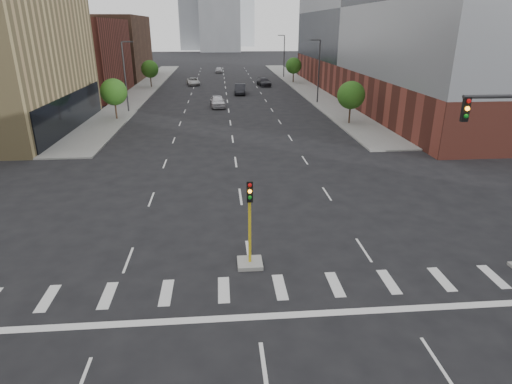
{
  "coord_description": "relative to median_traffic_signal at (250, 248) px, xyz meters",
  "views": [
    {
      "loc": [
        -1.24,
        -9.05,
        10.84
      ],
      "look_at": [
        0.58,
        12.34,
        2.5
      ],
      "focal_mm": 30.0,
      "sensor_mm": 36.0,
      "label": 1
    }
  ],
  "objects": [
    {
      "name": "car_deep_right",
      "position": [
        7.5,
        66.55,
        -0.22
      ],
      "size": [
        2.71,
        5.39,
        1.5
      ],
      "primitive_type": "imported",
      "rotation": [
        0.0,
        0.0,
        0.12
      ],
      "color": "black",
      "rests_on": "ground"
    },
    {
      "name": "car_near_left",
      "position": [
        -1.5,
        43.85,
        -0.13
      ],
      "size": [
        2.35,
        5.07,
        1.68
      ],
      "primitive_type": "imported",
      "rotation": [
        0.0,
        0.0,
        0.07
      ],
      "color": "silver",
      "rests_on": "ground"
    },
    {
      "name": "median_traffic_signal",
      "position": [
        0.0,
        0.0,
        0.0
      ],
      "size": [
        1.2,
        1.2,
        4.4
      ],
      "color": "#999993",
      "rests_on": "ground"
    },
    {
      "name": "tree_left_near",
      "position": [
        -14.0,
        36.03,
        2.42
      ],
      "size": [
        3.2,
        3.2,
        4.85
      ],
      "color": "#382619",
      "rests_on": "ground"
    },
    {
      "name": "building_left_far_b",
      "position": [
        -27.5,
        83.03,
        5.53
      ],
      "size": [
        20.0,
        24.0,
        13.0
      ],
      "primitive_type": "cube",
      "color": "brown",
      "rests_on": "ground"
    },
    {
      "name": "streetlight_left",
      "position": [
        -13.41,
        41.03,
        4.04
      ],
      "size": [
        1.6,
        0.22,
        9.07
      ],
      "color": "#2D2D30",
      "rests_on": "ground"
    },
    {
      "name": "sidewalk_right_far",
      "position": [
        15.0,
        65.03,
        -0.9
      ],
      "size": [
        5.0,
        92.0,
        0.15
      ],
      "primitive_type": "cube",
      "color": "gray",
      "rests_on": "ground"
    },
    {
      "name": "car_distant",
      "position": [
        -1.1,
        92.56,
        -0.26
      ],
      "size": [
        1.69,
        4.19,
        1.43
      ],
      "primitive_type": "imported",
      "rotation": [
        0.0,
        0.0,
        0.0
      ],
      "color": "#B5B6BA",
      "rests_on": "ground"
    },
    {
      "name": "streetlight_right_b",
      "position": [
        13.41,
        81.03,
        4.04
      ],
      "size": [
        1.6,
        0.22,
        9.07
      ],
      "color": "#2D2D30",
      "rests_on": "ground"
    },
    {
      "name": "tree_left_far",
      "position": [
        -14.0,
        66.03,
        2.42
      ],
      "size": [
        3.2,
        3.2,
        4.85
      ],
      "color": "#382619",
      "rests_on": "ground"
    },
    {
      "name": "tree_right_near",
      "position": [
        14.0,
        31.03,
        2.42
      ],
      "size": [
        3.2,
        3.2,
        4.85
      ],
      "color": "#382619",
      "rests_on": "ground"
    },
    {
      "name": "streetlight_right_a",
      "position": [
        13.41,
        46.03,
        4.04
      ],
      "size": [
        1.6,
        0.22,
        9.07
      ],
      "color": "#2D2D30",
      "rests_on": "ground"
    },
    {
      "name": "tree_right_far",
      "position": [
        14.0,
        71.03,
        2.42
      ],
      "size": [
        3.2,
        3.2,
        4.85
      ],
      "color": "#382619",
      "rests_on": "ground"
    },
    {
      "name": "car_mid_right",
      "position": [
        2.36,
        56.11,
        -0.12
      ],
      "size": [
        2.11,
        5.26,
        1.7
      ],
      "primitive_type": "imported",
      "rotation": [
        0.0,
        0.0,
        -0.06
      ],
      "color": "black",
      "rests_on": "ground"
    },
    {
      "name": "building_left_far_a",
      "position": [
        -27.5,
        57.03,
        5.03
      ],
      "size": [
        20.0,
        22.0,
        12.0
      ],
      "primitive_type": "cube",
      "color": "brown",
      "rests_on": "ground"
    },
    {
      "name": "building_right_main",
      "position": [
        29.5,
        51.03,
        10.03
      ],
      "size": [
        24.0,
        70.0,
        22.0
      ],
      "color": "brown",
      "rests_on": "ground"
    },
    {
      "name": "sidewalk_left_far",
      "position": [
        -15.0,
        65.03,
        -0.9
      ],
      "size": [
        5.0,
        92.0,
        0.15
      ],
      "primitive_type": "cube",
      "color": "gray",
      "rests_on": "ground"
    },
    {
      "name": "car_far_left",
      "position": [
        -6.26,
        69.12,
        -0.28
      ],
      "size": [
        3.0,
        5.27,
        1.39
      ],
      "primitive_type": "imported",
      "rotation": [
        0.0,
        0.0,
        0.15
      ],
      "color": "silver",
      "rests_on": "ground"
    }
  ]
}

